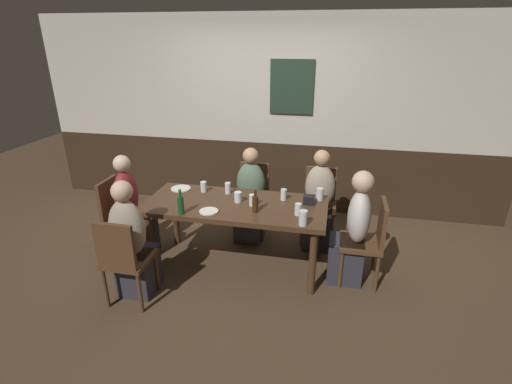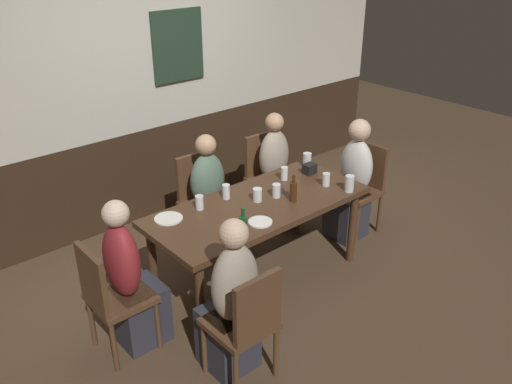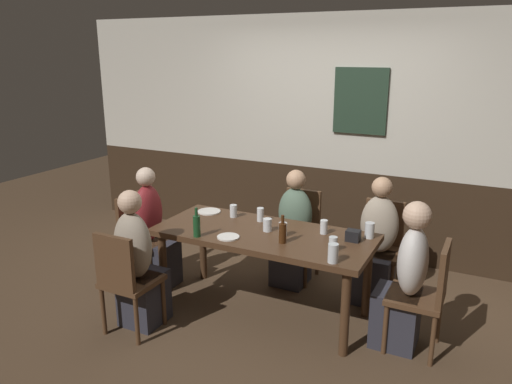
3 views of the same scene
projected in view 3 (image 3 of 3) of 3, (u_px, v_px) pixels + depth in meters
ground_plane at (263, 310)px, 4.37m from camera, size 12.00×12.00×0.00m
wall_back at (329, 137)px, 5.43m from camera, size 6.40×0.13×2.60m
dining_table at (264, 241)px, 4.19m from camera, size 1.85×0.81×0.74m
chair_right_far at (381, 243)px, 4.58m from camera, size 0.40×0.40×0.88m
chair_head_east at (426, 292)px, 3.65m from camera, size 0.40×0.40×0.88m
chair_head_west at (140, 234)px, 4.81m from camera, size 0.40×0.40×0.88m
chair_mid_far at (299, 229)px, 4.94m from camera, size 0.40×0.40×0.88m
chair_left_near at (125, 277)px, 3.88m from camera, size 0.40×0.40×0.88m
person_right_far at (376, 250)px, 4.45m from camera, size 0.34×0.37×1.15m
person_head_east at (404, 286)px, 3.72m from camera, size 0.37×0.34×1.18m
person_head_west at (153, 237)px, 4.74m from camera, size 0.37×0.34×1.17m
person_mid_far at (293, 236)px, 4.80m from camera, size 0.34×0.37×1.13m
person_left_near at (139, 270)px, 4.02m from camera, size 0.34×0.37×1.18m
tumbler_water at (333, 245)px, 3.76m from camera, size 0.07×0.07×0.11m
pint_glass_pale at (333, 254)px, 3.55m from camera, size 0.08×0.08×0.14m
pint_glass_amber at (233, 212)px, 4.53m from camera, size 0.07×0.07×0.12m
beer_glass_half at (260, 215)px, 4.42m from camera, size 0.06×0.06×0.12m
highball_clear at (324, 228)px, 4.12m from camera, size 0.06×0.06×0.12m
tumbler_short at (370, 231)px, 4.02m from camera, size 0.08×0.08×0.13m
beer_glass_tall at (267, 226)px, 4.18m from camera, size 0.08×0.08×0.11m
pint_glass_stout at (283, 230)px, 4.06m from camera, size 0.07×0.07×0.11m
beer_bottle_green at (197, 225)px, 4.04m from camera, size 0.06×0.06×0.25m
beer_bottle_brown at (283, 232)px, 3.91m from camera, size 0.06×0.06×0.23m
plate_white_large at (209, 211)px, 4.68m from camera, size 0.22×0.22×0.01m
plate_white_small at (228, 237)px, 4.04m from camera, size 0.18×0.18×0.01m
condiment_caddy at (353, 236)px, 3.96m from camera, size 0.11×0.09×0.09m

